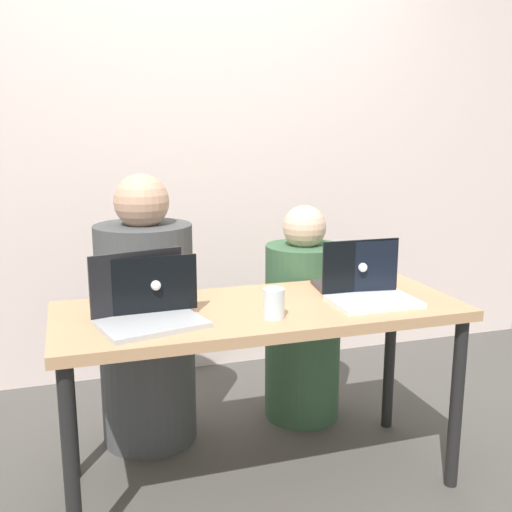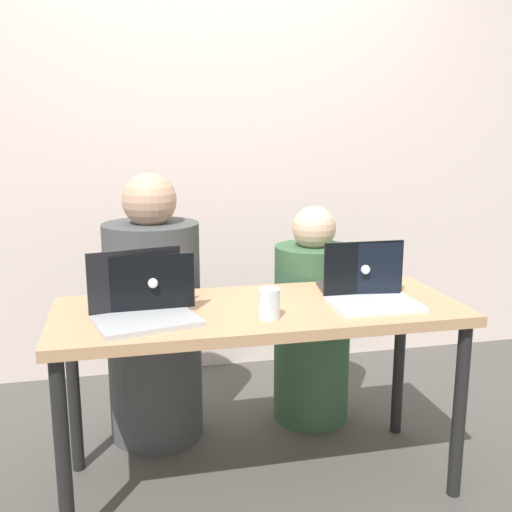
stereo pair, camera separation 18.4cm
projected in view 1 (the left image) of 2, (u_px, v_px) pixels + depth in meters
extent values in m
plane|color=#4A4743|center=(261.00, 481.00, 2.39)|extent=(12.00, 12.00, 0.00)
cube|color=silver|center=(190.00, 136.00, 3.29)|extent=(4.50, 0.10, 2.67)
cube|color=tan|center=(261.00, 311.00, 2.24)|extent=(1.52, 0.60, 0.04)
cylinder|color=black|center=(71.00, 466.00, 1.88)|extent=(0.05, 0.05, 0.69)
cylinder|color=black|center=(456.00, 404.00, 2.30)|extent=(0.05, 0.05, 0.69)
cylinder|color=black|center=(69.00, 398.00, 2.35)|extent=(0.05, 0.05, 0.69)
cylinder|color=black|center=(390.00, 357.00, 2.77)|extent=(0.05, 0.05, 0.69)
cylinder|color=#434647|center=(147.00, 335.00, 2.63)|extent=(0.49, 0.49, 0.98)
sphere|color=tan|center=(141.00, 201.00, 2.51)|extent=(0.23, 0.23, 0.23)
cylinder|color=#375D3D|center=(303.00, 332.00, 2.87)|extent=(0.45, 0.45, 0.85)
sphere|color=beige|center=(305.00, 227.00, 2.76)|extent=(0.20, 0.20, 0.20)
cube|color=#B0B3B7|center=(152.00, 324.00, 2.01)|extent=(0.39, 0.31, 0.02)
cube|color=black|center=(137.00, 282.00, 2.09)|extent=(0.33, 0.09, 0.22)
sphere|color=white|center=(136.00, 281.00, 2.10)|extent=(0.04, 0.04, 0.04)
cube|color=#3D3335|center=(351.00, 286.00, 2.49)|extent=(0.32, 0.26, 0.02)
cube|color=black|center=(362.00, 267.00, 2.35)|extent=(0.29, 0.05, 0.20)
sphere|color=white|center=(363.00, 267.00, 2.34)|extent=(0.04, 0.04, 0.04)
cube|color=silver|center=(151.00, 305.00, 2.22)|extent=(0.31, 0.23, 0.02)
cube|color=black|center=(155.00, 284.00, 2.09)|extent=(0.30, 0.02, 0.20)
sphere|color=white|center=(156.00, 285.00, 2.08)|extent=(0.04, 0.04, 0.04)
cube|color=silver|center=(374.00, 301.00, 2.27)|extent=(0.33, 0.23, 0.02)
cube|color=black|center=(361.00, 266.00, 2.36)|extent=(0.32, 0.01, 0.21)
sphere|color=white|center=(359.00, 265.00, 2.37)|extent=(0.04, 0.04, 0.04)
cylinder|color=silver|center=(272.00, 303.00, 2.09)|extent=(0.08, 0.08, 0.11)
cylinder|color=silver|center=(272.00, 310.00, 2.10)|extent=(0.07, 0.07, 0.06)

